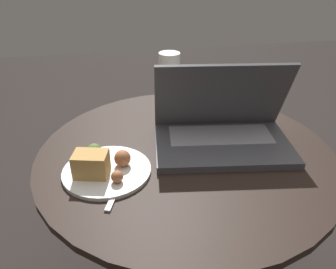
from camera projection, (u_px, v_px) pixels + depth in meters
table at (184, 194)px, 0.91m from camera, size 0.75×0.75×0.56m
laptop at (222, 128)px, 0.85m from camera, size 0.37×0.27×0.22m
beer_glass at (169, 87)px, 0.94m from camera, size 0.06×0.06×0.20m
snack_plate at (103, 166)px, 0.74m from camera, size 0.20×0.20×0.06m
fork at (120, 181)px, 0.72m from camera, size 0.07×0.16×0.00m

